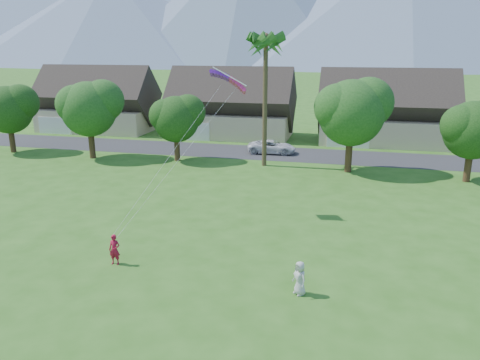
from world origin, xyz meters
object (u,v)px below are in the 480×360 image
(kite_flyer, at_px, (115,250))
(watcher, at_px, (300,278))
(parked_car, at_px, (272,147))
(parafoil_kite, at_px, (230,79))

(kite_flyer, bearing_deg, watcher, -9.36)
(kite_flyer, bearing_deg, parked_car, 78.54)
(watcher, xyz_separation_m, parafoil_kite, (-6.13, 10.69, 8.32))
(watcher, relative_size, parked_car, 0.32)
(parafoil_kite, bearing_deg, parked_car, 86.69)
(kite_flyer, height_order, parked_car, kite_flyer)
(kite_flyer, xyz_separation_m, watcher, (9.93, -0.88, -0.01))
(watcher, xyz_separation_m, parked_car, (-6.35, 29.43, -0.11))
(parked_car, bearing_deg, watcher, -170.93)
(kite_flyer, relative_size, parafoil_kite, 0.61)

